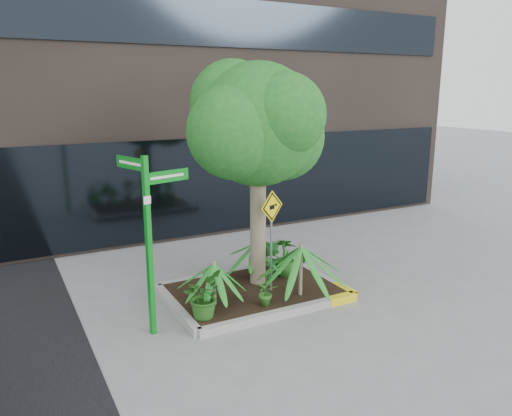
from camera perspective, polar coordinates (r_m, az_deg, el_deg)
name	(u,v)px	position (r m, az deg, el deg)	size (l,w,h in m)	color
ground	(252,303)	(9.61, -0.48, -10.79)	(80.00, 80.00, 0.00)	gray
planter	(256,291)	(9.89, -0.02, -9.42)	(3.35, 2.36, 0.15)	#9E9E99
tree	(258,125)	(9.49, 0.18, 9.51)	(3.01, 2.67, 4.51)	gray
palm_front	(301,247)	(9.31, 5.20, -4.42)	(1.14, 1.14, 1.27)	gray
palm_left	(214,264)	(8.95, -4.85, -6.36)	(0.93, 0.93, 1.03)	gray
palm_back	(254,245)	(10.33, -0.25, -4.20)	(0.80, 0.80, 0.89)	gray
shrub_a	(203,296)	(8.62, -6.11, -9.93)	(0.69, 0.69, 0.77)	#235819
shrub_b	(285,257)	(10.41, 3.34, -5.58)	(0.45, 0.45, 0.81)	#24621D
shrub_c	(266,285)	(9.01, 1.11, -8.84)	(0.40, 0.40, 0.76)	#2D6820
shrub_d	(269,258)	(10.25, 1.53, -5.78)	(0.46, 0.46, 0.84)	#1E6824
street_sign_post	(149,226)	(8.11, -12.13, -1.98)	(1.03, 0.85, 2.96)	#0B831C
cattle_sign	(272,224)	(9.34, 1.80, -1.83)	(0.57, 0.23, 1.98)	slate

